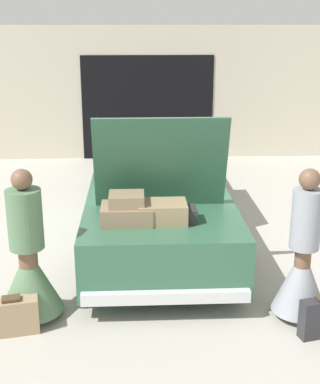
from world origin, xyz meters
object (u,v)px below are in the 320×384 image
(car, at_px, (155,186))
(person_left, at_px, (29,267))
(suitcase_beside_left_person, at_px, (13,316))
(person_right, at_px, (302,266))

(car, xyz_separation_m, person_left, (-1.35, -2.50, -0.05))
(car, xyz_separation_m, suitcase_beside_left_person, (-1.48, -2.80, -0.42))
(car, relative_size, person_right, 3.45)
(suitcase_beside_left_person, bearing_deg, car, 62.21)
(person_left, relative_size, suitcase_beside_left_person, 3.00)
(suitcase_beside_left_person, bearing_deg, person_left, 67.40)
(car, height_order, suitcase_beside_left_person, car)
(car, bearing_deg, suitcase_beside_left_person, -117.79)
(person_right, height_order, suitcase_beside_left_person, person_right)
(car, relative_size, suitcase_beside_left_person, 10.38)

